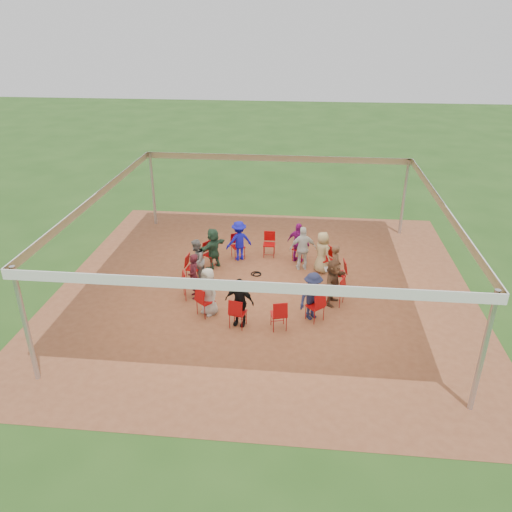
# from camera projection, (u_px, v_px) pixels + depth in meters

# --- Properties ---
(ground) EXTENTS (80.00, 80.00, 0.00)m
(ground) POSITION_uv_depth(u_px,v_px,m) (264.00, 287.00, 15.96)
(ground) COLOR #244A17
(ground) RESTS_ON ground
(dirt_patch) EXTENTS (13.00, 13.00, 0.00)m
(dirt_patch) POSITION_uv_depth(u_px,v_px,m) (264.00, 287.00, 15.96)
(dirt_patch) COLOR brown
(dirt_patch) RESTS_ON ground
(tent) EXTENTS (10.33, 10.33, 3.00)m
(tent) POSITION_uv_depth(u_px,v_px,m) (265.00, 218.00, 14.94)
(tent) COLOR #B2B2B7
(tent) RESTS_ON ground
(chair_0) EXTENTS (0.49, 0.48, 0.90)m
(chair_0) POSITION_uv_depth(u_px,v_px,m) (338.00, 274.00, 15.84)
(chair_0) COLOR #9F0708
(chair_0) RESTS_ON ground
(chair_1) EXTENTS (0.60, 0.60, 0.90)m
(chair_1) POSITION_uv_depth(u_px,v_px,m) (325.00, 259.00, 16.82)
(chair_1) COLOR #9F0708
(chair_1) RESTS_ON ground
(chair_2) EXTENTS (0.57, 0.58, 0.90)m
(chair_2) POSITION_uv_depth(u_px,v_px,m) (300.00, 249.00, 17.56)
(chair_2) COLOR #9F0708
(chair_2) RESTS_ON ground
(chair_3) EXTENTS (0.43, 0.45, 0.90)m
(chair_3) POSITION_uv_depth(u_px,v_px,m) (269.00, 245.00, 17.89)
(chair_3) COLOR #9F0708
(chair_3) RESTS_ON ground
(chair_4) EXTENTS (0.58, 0.59, 0.90)m
(chair_4) POSITION_uv_depth(u_px,v_px,m) (238.00, 247.00, 17.73)
(chair_4) COLOR #9F0708
(chair_4) RESTS_ON ground
(chair_5) EXTENTS (0.60, 0.59, 0.90)m
(chair_5) POSITION_uv_depth(u_px,v_px,m) (211.00, 255.00, 17.13)
(chair_5) COLOR #9F0708
(chair_5) RESTS_ON ground
(chair_6) EXTENTS (0.48, 0.46, 0.90)m
(chair_6) POSITION_uv_depth(u_px,v_px,m) (193.00, 268.00, 16.21)
(chair_6) COLOR #9F0708
(chair_6) RESTS_ON ground
(chair_7) EXTENTS (0.56, 0.55, 0.90)m
(chair_7) POSITION_uv_depth(u_px,v_px,m) (190.00, 285.00, 15.19)
(chair_7) COLOR #9F0708
(chair_7) RESTS_ON ground
(chair_8) EXTENTS (0.61, 0.61, 0.90)m
(chair_8) POSITION_uv_depth(u_px,v_px,m) (206.00, 301.00, 14.30)
(chair_8) COLOR #9F0708
(chair_8) RESTS_ON ground
(chair_9) EXTENTS (0.51, 0.52, 0.90)m
(chair_9) POSITION_uv_depth(u_px,v_px,m) (238.00, 313.00, 13.75)
(chair_9) COLOR #9F0708
(chair_9) RESTS_ON ground
(chair_10) EXTENTS (0.52, 0.53, 0.90)m
(chair_10) POSITION_uv_depth(u_px,v_px,m) (279.00, 314.00, 13.66)
(chair_10) COLOR #9F0708
(chair_10) RESTS_ON ground
(chair_11) EXTENTS (0.61, 0.61, 0.90)m
(chair_11) POSITION_uv_depth(u_px,v_px,m) (315.00, 306.00, 14.05)
(chair_11) COLOR #9F0708
(chair_11) RESTS_ON ground
(chair_12) EXTENTS (0.56, 0.54, 0.90)m
(chair_12) POSITION_uv_depth(u_px,v_px,m) (336.00, 291.00, 14.84)
(chair_12) COLOR #9F0708
(chair_12) RESTS_ON ground
(person_seated_0) EXTENTS (0.41, 0.57, 1.44)m
(person_seated_0) POSITION_uv_depth(u_px,v_px,m) (335.00, 266.00, 15.71)
(person_seated_0) COLOR brown
(person_seated_0) RESTS_ON ground
(person_seated_1) EXTENTS (0.73, 0.80, 1.44)m
(person_seated_1) POSITION_uv_depth(u_px,v_px,m) (322.00, 252.00, 16.64)
(person_seated_1) COLOR tan
(person_seated_1) RESTS_ON ground
(person_seated_2) EXTENTS (0.95, 0.77, 1.44)m
(person_seated_2) POSITION_uv_depth(u_px,v_px,m) (298.00, 243.00, 17.35)
(person_seated_2) COLOR #871173
(person_seated_2) RESTS_ON ground
(person_seated_3) EXTENTS (1.04, 0.85, 1.44)m
(person_seated_3) POSITION_uv_depth(u_px,v_px,m) (239.00, 241.00, 17.51)
(person_seated_3) COLOR #1111AA
(person_seated_3) RESTS_ON ground
(person_seated_4) EXTENTS (1.16, 1.39, 1.44)m
(person_seated_4) POSITION_uv_depth(u_px,v_px,m) (213.00, 248.00, 16.94)
(person_seated_4) COLOR #254934
(person_seated_4) RESTS_ON ground
(person_seated_5) EXTENTS (0.47, 0.74, 1.44)m
(person_seated_5) POSITION_uv_depth(u_px,v_px,m) (196.00, 261.00, 16.07)
(person_seated_5) COLOR slate
(person_seated_5) RESTS_ON ground
(person_seated_6) EXTENTS (0.51, 0.61, 1.44)m
(person_seated_6) POSITION_uv_depth(u_px,v_px,m) (194.00, 276.00, 15.10)
(person_seated_6) COLOR #3B1018
(person_seated_6) RESTS_ON ground
(person_seated_7) EXTENTS (0.79, 0.76, 1.44)m
(person_seated_7) POSITION_uv_depth(u_px,v_px,m) (208.00, 291.00, 14.26)
(person_seated_7) COLOR #B1AA9D
(person_seated_7) RESTS_ON ground
(person_seated_8) EXTENTS (0.92, 0.61, 1.44)m
(person_seated_8) POSITION_uv_depth(u_px,v_px,m) (239.00, 302.00, 13.74)
(person_seated_8) COLOR black
(person_seated_8) RESTS_ON ground
(person_seated_9) EXTENTS (1.00, 0.97, 1.44)m
(person_seated_9) POSITION_uv_depth(u_px,v_px,m) (313.00, 296.00, 14.02)
(person_seated_9) COLOR #1A1F3F
(person_seated_9) RESTS_ON ground
(person_seated_10) EXTENTS (0.92, 1.42, 1.44)m
(person_seated_10) POSITION_uv_depth(u_px,v_px,m) (333.00, 282.00, 14.77)
(person_seated_10) COLOR brown
(person_seated_10) RESTS_ON ground
(standing_person) EXTENTS (0.97, 0.62, 1.54)m
(standing_person) POSITION_uv_depth(u_px,v_px,m) (303.00, 248.00, 16.81)
(standing_person) COLOR silver
(standing_person) RESTS_ON ground
(cable_coil) EXTENTS (0.43, 0.43, 0.03)m
(cable_coil) POSITION_uv_depth(u_px,v_px,m) (256.00, 274.00, 16.74)
(cable_coil) COLOR black
(cable_coil) RESTS_ON ground
(laptop) EXTENTS (0.30, 0.36, 0.23)m
(laptop) POSITION_uv_depth(u_px,v_px,m) (330.00, 268.00, 15.73)
(laptop) COLOR #B7B7BC
(laptop) RESTS_ON ground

